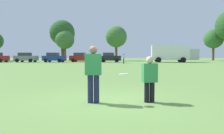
{
  "coord_description": "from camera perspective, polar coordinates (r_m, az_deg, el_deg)",
  "views": [
    {
      "loc": [
        0.3,
        -6.96,
        1.5
      ],
      "look_at": [
        0.09,
        1.48,
        1.01
      ],
      "focal_mm": 35.29,
      "sensor_mm": 36.0,
      "label": 1
    }
  ],
  "objects": [
    {
      "name": "parked_car_mid_left",
      "position": [
        44.91,
        -21.42,
        2.35
      ],
      "size": [
        4.31,
        2.42,
        1.82
      ],
      "color": "slate",
      "rests_on": "ground"
    },
    {
      "name": "bystander_sideline_watcher",
      "position": [
        35.67,
        3.04,
        2.38
      ],
      "size": [
        0.27,
        0.46,
        1.64
      ],
      "color": "#1E234C",
      "rests_on": "ground"
    },
    {
      "name": "frisbee",
      "position": [
        6.58,
        3.04,
        -1.86
      ],
      "size": [
        0.27,
        0.27,
        0.04
      ],
      "color": "white"
    },
    {
      "name": "parked_car_center",
      "position": [
        43.07,
        -14.8,
        2.44
      ],
      "size": [
        4.31,
        2.42,
        1.82
      ],
      "color": "navy",
      "rests_on": "ground"
    },
    {
      "name": "traffic_cone",
      "position": [
        13.17,
        9.82,
        -2.27
      ],
      "size": [
        0.32,
        0.32,
        0.48
      ],
      "color": "#D8590C",
      "rests_on": "ground"
    },
    {
      "name": "ground_plane",
      "position": [
        7.13,
        -1.02,
        -8.83
      ],
      "size": [
        160.27,
        160.27,
        0.0
      ],
      "primitive_type": "plane",
      "color": "#6B9347"
    },
    {
      "name": "tree_center_elm",
      "position": [
        53.43,
        -12.76,
        8.63
      ],
      "size": [
        5.84,
        5.84,
        9.49
      ],
      "color": "brown",
      "rests_on": "ground"
    },
    {
      "name": "tree_east_birch",
      "position": [
        51.31,
        -12.11,
        6.93
      ],
      "size": [
        4.3,
        4.3,
        6.98
      ],
      "color": "brown",
      "rests_on": "ground"
    },
    {
      "name": "player_defender",
      "position": [
        6.95,
        9.7,
        -2.53
      ],
      "size": [
        0.49,
        0.35,
        1.44
      ],
      "color": "black",
      "rests_on": "ground"
    },
    {
      "name": "parked_car_near_right",
      "position": [
        41.79,
        -0.59,
        2.52
      ],
      "size": [
        4.31,
        2.42,
        1.82
      ],
      "color": "black",
      "rests_on": "ground"
    },
    {
      "name": "parked_car_mid_right",
      "position": [
        43.19,
        -8.13,
        2.52
      ],
      "size": [
        4.31,
        2.42,
        1.82
      ],
      "color": "maroon",
      "rests_on": "ground"
    },
    {
      "name": "tree_east_oak",
      "position": [
        51.61,
        1.1,
        7.82
      ],
      "size": [
        4.97,
        4.97,
        8.08
      ],
      "color": "brown",
      "rests_on": "ground"
    },
    {
      "name": "tree_far_east_pine",
      "position": [
        60.07,
        24.82,
        6.62
      ],
      "size": [
        4.73,
        4.73,
        7.69
      ],
      "color": "brown",
      "rests_on": "ground"
    },
    {
      "name": "player_thrower",
      "position": [
        6.77,
        -4.86,
        -1.03
      ],
      "size": [
        0.5,
        0.3,
        1.75
      ],
      "color": "#1E234C",
      "rests_on": "ground"
    },
    {
      "name": "box_truck",
      "position": [
        43.06,
        15.55,
        3.53
      ],
      "size": [
        8.64,
        3.36,
        3.18
      ],
      "color": "white",
      "rests_on": "ground"
    }
  ]
}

